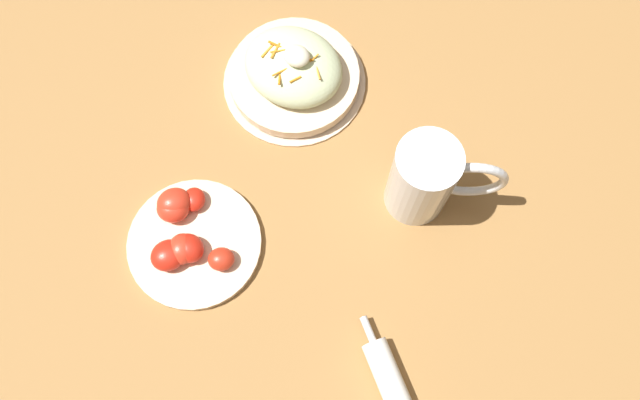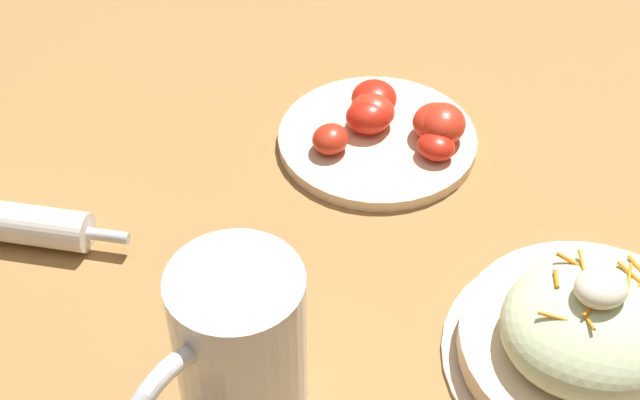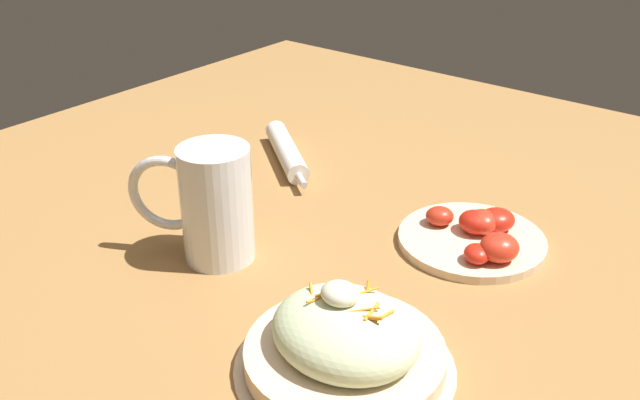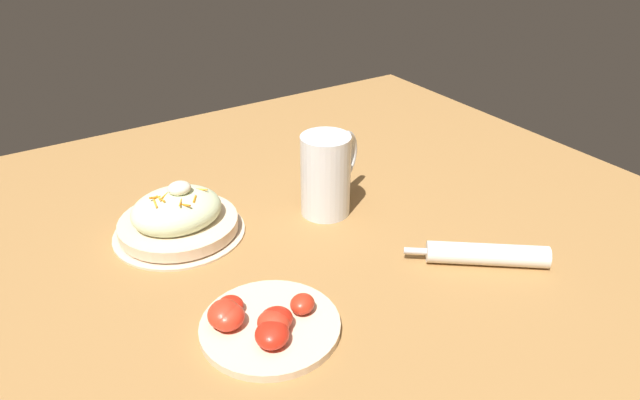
% 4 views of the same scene
% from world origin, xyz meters
% --- Properties ---
extents(ground_plane, '(1.43, 1.43, 0.00)m').
position_xyz_m(ground_plane, '(0.00, 0.00, 0.00)').
color(ground_plane, '#9E703D').
extents(salad_plate, '(0.22, 0.22, 0.10)m').
position_xyz_m(salad_plate, '(-0.16, 0.20, 0.03)').
color(salad_plate, beige).
rests_on(salad_plate, ground_plane).
extents(beer_mug, '(0.15, 0.10, 0.15)m').
position_xyz_m(beer_mug, '(0.10, 0.13, 0.07)').
color(beer_mug, white).
rests_on(beer_mug, ground_plane).
extents(tomato_plate, '(0.19, 0.19, 0.05)m').
position_xyz_m(tomato_plate, '(-0.15, -0.09, 0.02)').
color(tomato_plate, beige).
rests_on(tomato_plate, ground_plane).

